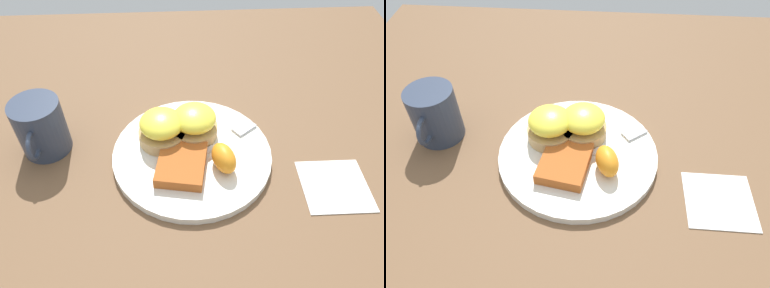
% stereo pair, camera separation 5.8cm
% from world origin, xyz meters
% --- Properties ---
extents(ground_plane, '(1.10, 1.10, 0.00)m').
position_xyz_m(ground_plane, '(0.00, 0.00, 0.00)').
color(ground_plane, brown).
extents(plate, '(0.28, 0.28, 0.01)m').
position_xyz_m(plate, '(0.00, 0.00, 0.01)').
color(plate, silver).
rests_on(plate, ground_plane).
extents(sandwich_benedict_left, '(0.08, 0.08, 0.06)m').
position_xyz_m(sandwich_benedict_left, '(-0.04, 0.01, 0.04)').
color(sandwich_benedict_left, tan).
rests_on(sandwich_benedict_left, plate).
extents(sandwich_benedict_right, '(0.08, 0.08, 0.06)m').
position_xyz_m(sandwich_benedict_right, '(-0.03, -0.05, 0.04)').
color(sandwich_benedict_right, tan).
rests_on(sandwich_benedict_right, plate).
extents(hashbrown_patty, '(0.11, 0.09, 0.02)m').
position_xyz_m(hashbrown_patty, '(0.04, -0.02, 0.02)').
color(hashbrown_patty, '#A5501E').
rests_on(hashbrown_patty, plate).
extents(orange_wedge, '(0.07, 0.05, 0.04)m').
position_xyz_m(orange_wedge, '(0.04, 0.05, 0.04)').
color(orange_wedge, orange).
rests_on(orange_wedge, plate).
extents(fork, '(0.14, 0.18, 0.00)m').
position_xyz_m(fork, '(-0.01, 0.05, 0.02)').
color(fork, silver).
rests_on(fork, plate).
extents(cup, '(0.12, 0.08, 0.10)m').
position_xyz_m(cup, '(-0.04, -0.26, 0.05)').
color(cup, '#2D384C').
rests_on(cup, ground_plane).
extents(napkin, '(0.11, 0.11, 0.00)m').
position_xyz_m(napkin, '(0.08, 0.23, 0.00)').
color(napkin, white).
rests_on(napkin, ground_plane).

